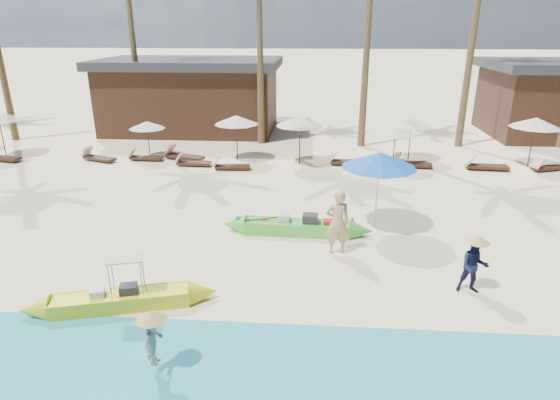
# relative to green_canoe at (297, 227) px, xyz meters

# --- Properties ---
(ground) EXTENTS (240.00, 240.00, 0.00)m
(ground) POSITION_rel_green_canoe_xyz_m (0.91, -2.34, -0.23)
(ground) COLOR beige
(ground) RESTS_ON ground
(green_canoe) EXTENTS (5.32, 0.84, 0.68)m
(green_canoe) POSITION_rel_green_canoe_xyz_m (0.00, 0.00, 0.00)
(green_canoe) COLOR green
(green_canoe) RESTS_ON ground
(yellow_canoe) EXTENTS (4.91, 1.62, 1.30)m
(yellow_canoe) POSITION_rel_green_canoe_xyz_m (-3.94, -4.46, -0.02)
(yellow_canoe) COLOR yellow
(yellow_canoe) RESTS_ON ground
(tourist) EXTENTS (0.77, 0.58, 1.92)m
(tourist) POSITION_rel_green_canoe_xyz_m (1.20, -1.24, 0.73)
(tourist) COLOR tan
(tourist) RESTS_ON ground
(vendor_green) EXTENTS (0.74, 0.60, 1.42)m
(vendor_green) POSITION_rel_green_canoe_xyz_m (4.44, -3.15, 0.48)
(vendor_green) COLOR black
(vendor_green) RESTS_ON ground
(vendor_yellow) EXTENTS (0.42, 0.69, 1.04)m
(vendor_yellow) POSITION_rel_green_canoe_xyz_m (-2.44, -6.48, 0.47)
(vendor_yellow) COLOR gray
(vendor_yellow) RESTS_ON ground
(blue_umbrella) EXTENTS (2.36, 2.36, 2.54)m
(blue_umbrella) POSITION_rel_green_canoe_xyz_m (2.52, 0.64, 2.07)
(blue_umbrella) COLOR #99999E
(blue_umbrella) RESTS_ON ground
(lounger_2_left) EXTENTS (1.91, 0.91, 0.62)m
(lounger_2_left) POSITION_rel_green_canoe_xyz_m (-14.66, 7.35, -0.02)
(lounger_2_left) COLOR #3A2117
(lounger_2_left) RESTS_ON ground
(resort_parasol_3) EXTENTS (1.76, 1.76, 1.81)m
(resort_parasol_3) POSITION_rel_green_canoe_xyz_m (-7.67, 8.52, 1.41)
(resort_parasol_3) COLOR #3A2117
(resort_parasol_3) RESTS_ON ground
(lounger_3_left) EXTENTS (1.82, 1.09, 0.59)m
(lounger_3_left) POSITION_rel_green_canoe_xyz_m (-10.00, 7.71, -0.03)
(lounger_3_left) COLOR #3A2117
(lounger_3_left) RESTS_ON ground
(lounger_3_right) EXTENTS (1.66, 0.55, 0.56)m
(lounger_3_right) POSITION_rel_green_canoe_xyz_m (-7.77, 7.95, -0.04)
(lounger_3_right) COLOR #3A2117
(lounger_3_right) RESTS_ON ground
(resort_parasol_4) EXTENTS (2.12, 2.12, 2.18)m
(resort_parasol_4) POSITION_rel_green_canoe_xyz_m (-3.24, 8.42, 1.74)
(resort_parasol_4) COLOR #3A2117
(resort_parasol_4) RESTS_ON ground
(lounger_4_left) EXTENTS (2.08, 1.21, 0.68)m
(lounger_4_left) POSITION_rel_green_canoe_xyz_m (-5.92, 8.22, -0.00)
(lounger_4_left) COLOR #3A2117
(lounger_4_left) RESTS_ON ground
(lounger_4_right) EXTENTS (1.68, 0.58, 0.57)m
(lounger_4_right) POSITION_rel_green_canoe_xyz_m (-5.22, 7.20, -0.04)
(lounger_4_right) COLOR #3A2117
(lounger_4_right) RESTS_ON ground
(resort_parasol_5) EXTENTS (2.24, 2.24, 2.30)m
(resort_parasol_5) POSITION_rel_green_canoe_xyz_m (-0.18, 7.82, 1.85)
(resort_parasol_5) COLOR #3A2117
(resort_parasol_5) RESTS_ON ground
(lounger_5_left) EXTENTS (1.70, 0.62, 0.57)m
(lounger_5_left) POSITION_rel_green_canoe_xyz_m (-3.33, 6.73, -0.04)
(lounger_5_left) COLOR #3A2117
(lounger_5_left) RESTS_ON ground
(resort_parasol_6) EXTENTS (1.84, 1.84, 1.89)m
(resort_parasol_6) POSITION_rel_green_canoe_xyz_m (4.19, 7.81, 1.48)
(resort_parasol_6) COLOR #3A2117
(resort_parasol_6) RESTS_ON ground
(lounger_6_left) EXTENTS (1.84, 0.58, 0.62)m
(lounger_6_left) POSITION_rel_green_canoe_xyz_m (2.04, 7.89, -0.02)
(lounger_6_left) COLOR #3A2117
(lounger_6_left) RESTS_ON ground
(lounger_6_right) EXTENTS (1.79, 0.78, 0.59)m
(lounger_6_right) POSITION_rel_green_canoe_xyz_m (4.86, 7.81, -0.03)
(lounger_6_right) COLOR #3A2117
(lounger_6_right) RESTS_ON ground
(resort_parasol_7) EXTENTS (1.98, 1.98, 2.04)m
(resort_parasol_7) POSITION_rel_green_canoe_xyz_m (5.13, 9.06, 1.61)
(resort_parasol_7) COLOR #3A2117
(resort_parasol_7) RESTS_ON ground
(lounger_7_left) EXTENTS (1.82, 0.78, 0.60)m
(lounger_7_left) POSITION_rel_green_canoe_xyz_m (4.97, 7.70, -0.03)
(lounger_7_left) COLOR #3A2117
(lounger_7_left) RESTS_ON ground
(lounger_7_right) EXTENTS (1.97, 0.73, 0.66)m
(lounger_7_right) POSITION_rel_green_canoe_xyz_m (8.25, 7.55, -0.01)
(lounger_7_right) COLOR #3A2117
(lounger_7_right) RESTS_ON ground
(resort_parasol_8) EXTENTS (2.24, 2.24, 2.31)m
(resort_parasol_8) POSITION_rel_green_canoe_xyz_m (10.46, 8.19, 1.85)
(resort_parasol_8) COLOR #3A2117
(resort_parasol_8) RESTS_ON ground
(lounger_8_left) EXTENTS (1.73, 1.04, 0.56)m
(lounger_8_left) POSITION_rel_green_canoe_xyz_m (11.02, 7.60, -0.04)
(lounger_8_left) COLOR #3A2117
(lounger_8_left) RESTS_ON ground
(pavilion_west) EXTENTS (10.80, 6.60, 4.30)m
(pavilion_west) POSITION_rel_green_canoe_xyz_m (-7.09, 15.16, 1.96)
(pavilion_west) COLOR #3A2117
(pavilion_west) RESTS_ON ground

